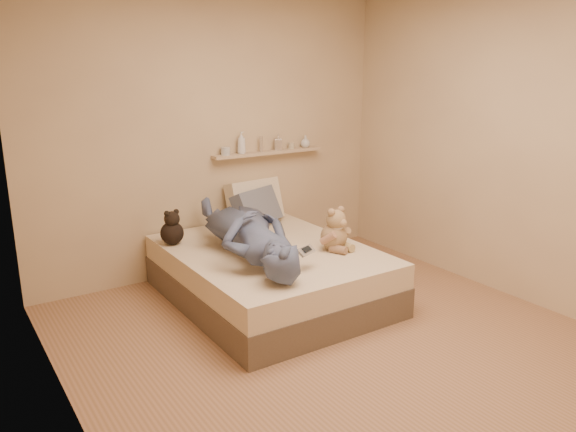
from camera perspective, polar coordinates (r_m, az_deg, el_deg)
room at (r=3.76m, az=5.48°, el=5.18°), size 3.80×3.80×3.80m
bed at (r=4.79m, az=-1.85°, el=-5.92°), size 1.50×1.90×0.45m
game_console at (r=4.21m, az=1.87°, el=-3.53°), size 0.18×0.12×0.06m
teddy_bear at (r=4.66m, az=4.83°, el=-1.66°), size 0.30×0.30×0.37m
dark_plush at (r=4.89m, az=-11.70°, el=-1.35°), size 0.20×0.20×0.31m
pillow_cream at (r=5.51m, az=-3.43°, el=1.53°), size 0.58×0.32×0.43m
pillow_grey at (r=5.37m, az=-3.19°, el=0.85°), size 0.56×0.44×0.37m
person at (r=4.52m, az=-4.06°, el=-1.59°), size 0.90×1.73×0.39m
wall_shelf at (r=5.60m, az=-2.01°, el=6.46°), size 1.20×0.12×0.03m
shelf_bottles at (r=5.58m, az=-2.04°, el=7.38°), size 1.03×0.14×0.21m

